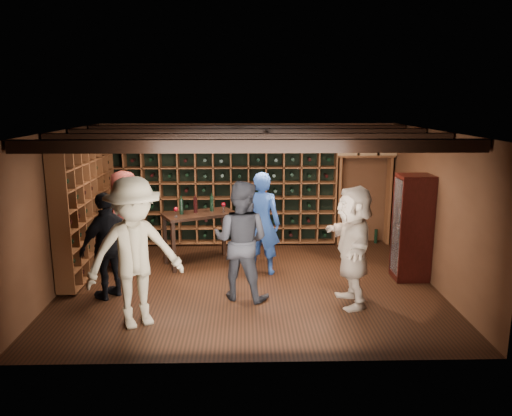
{
  "coord_description": "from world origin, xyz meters",
  "views": [
    {
      "loc": [
        -0.08,
        -7.77,
        3.0
      ],
      "look_at": [
        0.11,
        0.2,
        1.24
      ],
      "focal_mm": 35.0,
      "sensor_mm": 36.0,
      "label": 1
    }
  ],
  "objects_px": {
    "display_cabinet": "(412,230)",
    "man_blue_shirt": "(262,223)",
    "guest_beige": "(353,246)",
    "tasting_table": "(199,220)",
    "guest_khaki": "(135,253)",
    "man_grey_suit": "(241,241)",
    "guest_red_floral": "(125,220)",
    "guest_woman_black": "(108,246)"
  },
  "relations": [
    {
      "from": "man_grey_suit",
      "to": "guest_red_floral",
      "type": "distance_m",
      "value": 2.49
    },
    {
      "from": "display_cabinet",
      "to": "guest_red_floral",
      "type": "height_order",
      "value": "guest_red_floral"
    },
    {
      "from": "man_blue_shirt",
      "to": "tasting_table",
      "type": "xyz_separation_m",
      "value": [
        -1.12,
        0.52,
        -0.06
      ]
    },
    {
      "from": "guest_beige",
      "to": "guest_red_floral",
      "type": "bearing_deg",
      "value": -116.15
    },
    {
      "from": "man_blue_shirt",
      "to": "guest_khaki",
      "type": "height_order",
      "value": "guest_khaki"
    },
    {
      "from": "guest_red_floral",
      "to": "display_cabinet",
      "type": "bearing_deg",
      "value": -76.64
    },
    {
      "from": "guest_woman_black",
      "to": "guest_beige",
      "type": "distance_m",
      "value": 3.66
    },
    {
      "from": "guest_red_floral",
      "to": "guest_woman_black",
      "type": "height_order",
      "value": "guest_red_floral"
    },
    {
      "from": "guest_beige",
      "to": "man_grey_suit",
      "type": "bearing_deg",
      "value": -101.1
    },
    {
      "from": "guest_khaki",
      "to": "guest_beige",
      "type": "height_order",
      "value": "guest_khaki"
    },
    {
      "from": "guest_beige",
      "to": "tasting_table",
      "type": "relative_size",
      "value": 1.26
    },
    {
      "from": "guest_beige",
      "to": "tasting_table",
      "type": "height_order",
      "value": "guest_beige"
    },
    {
      "from": "man_grey_suit",
      "to": "man_blue_shirt",
      "type": "bearing_deg",
      "value": -87.75
    },
    {
      "from": "man_grey_suit",
      "to": "guest_woman_black",
      "type": "bearing_deg",
      "value": 17.72
    },
    {
      "from": "guest_woman_black",
      "to": "guest_khaki",
      "type": "relative_size",
      "value": 0.81
    },
    {
      "from": "display_cabinet",
      "to": "guest_woman_black",
      "type": "relative_size",
      "value": 1.07
    },
    {
      "from": "man_blue_shirt",
      "to": "man_grey_suit",
      "type": "relative_size",
      "value": 0.99
    },
    {
      "from": "display_cabinet",
      "to": "man_grey_suit",
      "type": "xyz_separation_m",
      "value": [
        -2.84,
        -0.76,
        0.05
      ]
    },
    {
      "from": "guest_woman_black",
      "to": "guest_khaki",
      "type": "distance_m",
      "value": 1.17
    },
    {
      "from": "man_blue_shirt",
      "to": "guest_red_floral",
      "type": "bearing_deg",
      "value": 9.52
    },
    {
      "from": "man_grey_suit",
      "to": "guest_beige",
      "type": "height_order",
      "value": "man_grey_suit"
    },
    {
      "from": "guest_woman_black",
      "to": "display_cabinet",
      "type": "bearing_deg",
      "value": 136.62
    },
    {
      "from": "man_blue_shirt",
      "to": "guest_khaki",
      "type": "xyz_separation_m",
      "value": [
        -1.74,
        -2.02,
        0.11
      ]
    },
    {
      "from": "display_cabinet",
      "to": "guest_red_floral",
      "type": "xyz_separation_m",
      "value": [
        -4.9,
        0.65,
        0.03
      ]
    },
    {
      "from": "tasting_table",
      "to": "guest_beige",
      "type": "bearing_deg",
      "value": -63.19
    },
    {
      "from": "guest_woman_black",
      "to": "tasting_table",
      "type": "height_order",
      "value": "guest_woman_black"
    },
    {
      "from": "guest_woman_black",
      "to": "man_blue_shirt",
      "type": "bearing_deg",
      "value": 152.35
    },
    {
      "from": "man_grey_suit",
      "to": "tasting_table",
      "type": "distance_m",
      "value": 1.8
    },
    {
      "from": "display_cabinet",
      "to": "man_blue_shirt",
      "type": "relative_size",
      "value": 0.98
    },
    {
      "from": "guest_khaki",
      "to": "man_grey_suit",
      "type": "bearing_deg",
      "value": 4.33
    },
    {
      "from": "guest_red_floral",
      "to": "guest_woman_black",
      "type": "xyz_separation_m",
      "value": [
        0.05,
        -1.34,
        -0.07
      ]
    },
    {
      "from": "guest_khaki",
      "to": "guest_beige",
      "type": "xyz_separation_m",
      "value": [
        3.03,
        0.64,
        -0.12
      ]
    },
    {
      "from": "man_grey_suit",
      "to": "tasting_table",
      "type": "bearing_deg",
      "value": -45.04
    },
    {
      "from": "display_cabinet",
      "to": "man_blue_shirt",
      "type": "height_order",
      "value": "man_blue_shirt"
    },
    {
      "from": "man_grey_suit",
      "to": "guest_woman_black",
      "type": "xyz_separation_m",
      "value": [
        -2.01,
        0.07,
        -0.09
      ]
    },
    {
      "from": "guest_khaki",
      "to": "tasting_table",
      "type": "distance_m",
      "value": 2.62
    },
    {
      "from": "man_grey_suit",
      "to": "guest_red_floral",
      "type": "xyz_separation_m",
      "value": [
        -2.06,
        1.41,
        -0.02
      ]
    },
    {
      "from": "tasting_table",
      "to": "guest_khaki",
      "type": "bearing_deg",
      "value": -128.66
    },
    {
      "from": "man_blue_shirt",
      "to": "guest_woman_black",
      "type": "relative_size",
      "value": 1.09
    },
    {
      "from": "guest_red_floral",
      "to": "guest_khaki",
      "type": "distance_m",
      "value": 2.41
    },
    {
      "from": "display_cabinet",
      "to": "guest_khaki",
      "type": "height_order",
      "value": "guest_khaki"
    },
    {
      "from": "guest_khaki",
      "to": "display_cabinet",
      "type": "bearing_deg",
      "value": -7.35
    }
  ]
}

